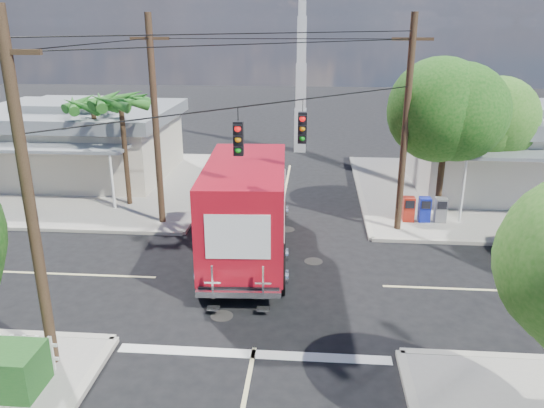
# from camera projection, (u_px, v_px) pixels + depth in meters

# --- Properties ---
(ground) EXTENTS (120.00, 120.00, 0.00)m
(ground) POSITION_uv_depth(u_px,v_px,m) (267.00, 282.00, 18.55)
(ground) COLOR black
(ground) RESTS_ON ground
(sidewalk_ne) EXTENTS (14.12, 14.12, 0.14)m
(sidewalk_ne) POSITION_uv_depth(u_px,v_px,m) (491.00, 193.00, 27.95)
(sidewalk_ne) COLOR gray
(sidewalk_ne) RESTS_ON ground
(sidewalk_nw) EXTENTS (14.12, 14.12, 0.14)m
(sidewalk_nw) POSITION_uv_depth(u_px,v_px,m) (91.00, 184.00, 29.63)
(sidewalk_nw) COLOR gray
(sidewalk_nw) RESTS_ON ground
(road_markings) EXTENTS (32.00, 32.00, 0.01)m
(road_markings) POSITION_uv_depth(u_px,v_px,m) (263.00, 303.00, 17.16)
(road_markings) COLOR beige
(road_markings) RESTS_ON ground
(building_ne) EXTENTS (11.80, 10.20, 4.50)m
(building_ne) POSITION_uv_depth(u_px,v_px,m) (522.00, 147.00, 28.12)
(building_ne) COLOR silver
(building_ne) RESTS_ON sidewalk_ne
(building_nw) EXTENTS (10.80, 10.20, 4.30)m
(building_nw) POSITION_uv_depth(u_px,v_px,m) (79.00, 139.00, 30.51)
(building_nw) COLOR beige
(building_nw) RESTS_ON sidewalk_nw
(radio_tower) EXTENTS (0.80, 0.80, 17.00)m
(radio_tower) POSITION_uv_depth(u_px,v_px,m) (301.00, 69.00, 35.54)
(radio_tower) COLOR silver
(radio_tower) RESTS_ON ground
(tree_ne_front) EXTENTS (4.21, 4.14, 6.66)m
(tree_ne_front) POSITION_uv_depth(u_px,v_px,m) (447.00, 117.00, 22.82)
(tree_ne_front) COLOR #422D1C
(tree_ne_front) RESTS_ON sidewalk_ne
(tree_ne_back) EXTENTS (3.77, 3.66, 5.82)m
(tree_ne_back) POSITION_uv_depth(u_px,v_px,m) (492.00, 122.00, 24.88)
(tree_ne_back) COLOR #422D1C
(tree_ne_back) RESTS_ON sidewalk_ne
(palm_nw_front) EXTENTS (3.01, 3.08, 5.59)m
(palm_nw_front) POSITION_uv_depth(u_px,v_px,m) (121.00, 104.00, 24.57)
(palm_nw_front) COLOR #422D1C
(palm_nw_front) RESTS_ON sidewalk_nw
(palm_nw_back) EXTENTS (3.01, 3.08, 5.19)m
(palm_nw_back) POSITION_uv_depth(u_px,v_px,m) (93.00, 106.00, 26.25)
(palm_nw_back) COLOR #422D1C
(palm_nw_back) RESTS_ON sidewalk_nw
(utility_poles) EXTENTS (12.00, 10.68, 9.00)m
(utility_poles) POSITION_uv_depth(u_px,v_px,m) (226.00, 140.00, 18.67)
(utility_poles) COLOR #473321
(utility_poles) RESTS_ON ground
(vending_boxes) EXTENTS (1.90, 0.50, 1.10)m
(vending_boxes) POSITION_uv_depth(u_px,v_px,m) (424.00, 209.00, 23.67)
(vending_boxes) COLOR #A62013
(vending_boxes) RESTS_ON sidewalk_ne
(delivery_truck) EXTENTS (3.32, 9.15, 3.89)m
(delivery_truck) POSITION_uv_depth(u_px,v_px,m) (247.00, 207.00, 20.04)
(delivery_truck) COLOR black
(delivery_truck) RESTS_ON ground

